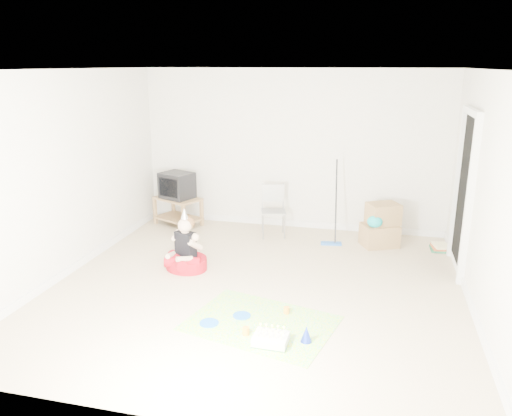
% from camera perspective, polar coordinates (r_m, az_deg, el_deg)
% --- Properties ---
extents(ground, '(5.00, 5.00, 0.00)m').
position_cam_1_polar(ground, '(6.25, 0.02, -9.01)').
color(ground, '#C7B28E').
rests_on(ground, ground).
extents(doorway_recess, '(0.02, 0.90, 2.05)m').
position_cam_1_polar(doorway_recess, '(6.99, 22.71, 1.36)').
color(doorway_recess, black).
rests_on(doorway_recess, ground).
extents(tv_stand, '(0.89, 0.75, 0.48)m').
position_cam_1_polar(tv_stand, '(8.59, -8.89, -0.10)').
color(tv_stand, olive).
rests_on(tv_stand, ground).
extents(crt_tv, '(0.62, 0.58, 0.43)m').
position_cam_1_polar(crt_tv, '(8.49, -9.01, 2.58)').
color(crt_tv, black).
rests_on(crt_tv, tv_stand).
extents(folding_chair, '(0.46, 0.44, 0.83)m').
position_cam_1_polar(folding_chair, '(7.90, 2.01, -0.41)').
color(folding_chair, '#949499').
rests_on(folding_chair, ground).
extents(cardboard_boxes, '(0.63, 0.59, 0.65)m').
position_cam_1_polar(cardboard_boxes, '(7.74, 14.06, -1.98)').
color(cardboard_boxes, '#9A774A').
rests_on(cardboard_boxes, ground).
extents(floor_mop, '(0.32, 0.42, 1.25)m').
position_cam_1_polar(floor_mop, '(7.64, 8.66, -2.32)').
color(floor_mop, blue).
rests_on(floor_mop, ground).
extents(book_pile, '(0.26, 0.31, 0.10)m').
position_cam_1_polar(book_pile, '(7.89, 20.23, -4.22)').
color(book_pile, '#236944').
rests_on(book_pile, ground).
extents(seated_woman, '(0.77, 0.77, 0.85)m').
position_cam_1_polar(seated_woman, '(6.78, -7.99, -5.41)').
color(seated_woman, '#AF101C').
rests_on(seated_woman, ground).
extents(party_mat, '(1.71, 1.41, 0.01)m').
position_cam_1_polar(party_mat, '(5.45, 0.54, -13.01)').
color(party_mat, '#EF3280').
rests_on(party_mat, ground).
extents(birthday_cake, '(0.34, 0.28, 0.15)m').
position_cam_1_polar(birthday_cake, '(5.08, 1.69, -14.80)').
color(birthday_cake, silver).
rests_on(birthday_cake, party_mat).
extents(blue_plate_near, '(0.21, 0.21, 0.01)m').
position_cam_1_polar(blue_plate_near, '(5.58, -1.64, -12.19)').
color(blue_plate_near, '#165BB5').
rests_on(blue_plate_near, party_mat).
extents(blue_plate_far, '(0.23, 0.23, 0.01)m').
position_cam_1_polar(blue_plate_far, '(5.46, -5.38, -12.94)').
color(blue_plate_far, '#165BB5').
rests_on(blue_plate_far, party_mat).
extents(orange_cup_near, '(0.09, 0.09, 0.08)m').
position_cam_1_polar(orange_cup_near, '(5.62, 3.52, -11.58)').
color(orange_cup_near, orange).
rests_on(orange_cup_near, party_mat).
extents(orange_cup_far, '(0.09, 0.09, 0.08)m').
position_cam_1_polar(orange_cup_far, '(5.22, -1.15, -13.88)').
color(orange_cup_far, orange).
rests_on(orange_cup_far, party_mat).
extents(blue_party_hat, '(0.16, 0.16, 0.17)m').
position_cam_1_polar(blue_party_hat, '(5.11, 5.77, -14.13)').
color(blue_party_hat, '#1C34C4').
rests_on(blue_party_hat, party_mat).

